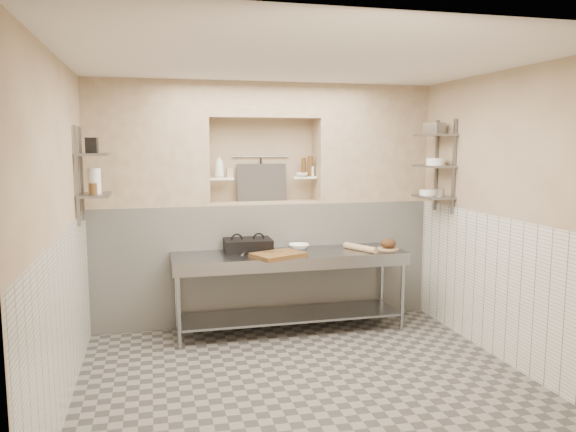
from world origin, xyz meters
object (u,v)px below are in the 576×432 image
object	(u,v)px
rolling_pin	(360,248)
bottle_soap	(219,166)
prep_table	(290,275)
bread_loaf	(388,243)
panini_press	(248,245)
bowl_alcove	(302,175)
mixing_bowl	(299,246)
cutting_board	(278,255)
jug_left	(94,181)

from	to	relation	value
rolling_pin	bottle_soap	size ratio (longest dim) A/B	1.71
prep_table	bread_loaf	distance (m)	1.19
panini_press	prep_table	bearing A→B (deg)	-20.06
bread_loaf	bowl_alcove	size ratio (longest dim) A/B	1.18
mixing_bowl	bottle_soap	xyz separation A→B (m)	(-0.86, 0.34, 0.92)
prep_table	bread_loaf	bearing A→B (deg)	-3.23
rolling_pin	bottle_soap	bearing A→B (deg)	157.81
cutting_board	mixing_bowl	world-z (taller)	mixing_bowl
bread_loaf	bottle_soap	distance (m)	2.14
cutting_board	bread_loaf	world-z (taller)	bread_loaf
rolling_pin	panini_press	bearing A→B (deg)	168.15
panini_press	cutting_board	size ratio (longest dim) A/B	1.02
rolling_pin	mixing_bowl	bearing A→B (deg)	156.71
panini_press	jug_left	xyz separation A→B (m)	(-1.58, -0.27, 0.77)
mixing_bowl	bowl_alcove	distance (m)	0.88
panini_press	bottle_soap	distance (m)	0.98
rolling_pin	bread_loaf	world-z (taller)	bread_loaf
bowl_alcove	jug_left	size ratio (longest dim) A/B	0.61
jug_left	panini_press	bearing A→B (deg)	9.71
prep_table	cutting_board	xyz separation A→B (m)	(-0.18, -0.21, 0.28)
bowl_alcove	rolling_pin	bearing A→B (deg)	-49.56
cutting_board	rolling_pin	distance (m)	0.99
cutting_board	rolling_pin	bearing A→B (deg)	7.59
prep_table	mixing_bowl	world-z (taller)	mixing_bowl
prep_table	rolling_pin	world-z (taller)	rolling_pin
bottle_soap	jug_left	size ratio (longest dim) A/B	1.08
prep_table	bottle_soap	bearing A→B (deg)	143.18
cutting_board	bottle_soap	world-z (taller)	bottle_soap
cutting_board	panini_press	bearing A→B (deg)	123.83
bottle_soap	bowl_alcove	size ratio (longest dim) A/B	1.78
mixing_bowl	bowl_alcove	world-z (taller)	bowl_alcove
cutting_board	bread_loaf	distance (m)	1.34
rolling_pin	bowl_alcove	world-z (taller)	bowl_alcove
jug_left	prep_table	bearing A→B (deg)	2.63
prep_table	panini_press	size ratio (longest dim) A/B	4.85
prep_table	bottle_soap	world-z (taller)	bottle_soap
prep_table	rolling_pin	size ratio (longest dim) A/B	5.62
rolling_pin	bowl_alcove	bearing A→B (deg)	130.44
prep_table	rolling_pin	xyz separation A→B (m)	(0.80, -0.08, 0.29)
panini_press	bowl_alcove	size ratio (longest dim) A/B	3.52
prep_table	jug_left	distance (m)	2.31
mixing_bowl	jug_left	size ratio (longest dim) A/B	0.94
panini_press	mixing_bowl	bearing A→B (deg)	3.30
mixing_bowl	bottle_soap	world-z (taller)	bottle_soap
bottle_soap	bread_loaf	bearing A→B (deg)	-17.83
rolling_pin	bread_loaf	xyz separation A→B (m)	(0.35, 0.02, 0.03)
prep_table	mixing_bowl	xyz separation A→B (m)	(0.15, 0.19, 0.29)
rolling_pin	bowl_alcove	size ratio (longest dim) A/B	3.04
panini_press	bottle_soap	xyz separation A→B (m)	(-0.27, 0.35, 0.88)
panini_press	mixing_bowl	world-z (taller)	panini_press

